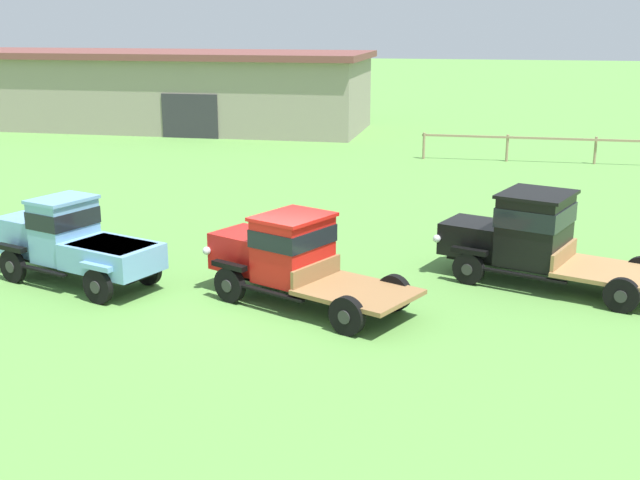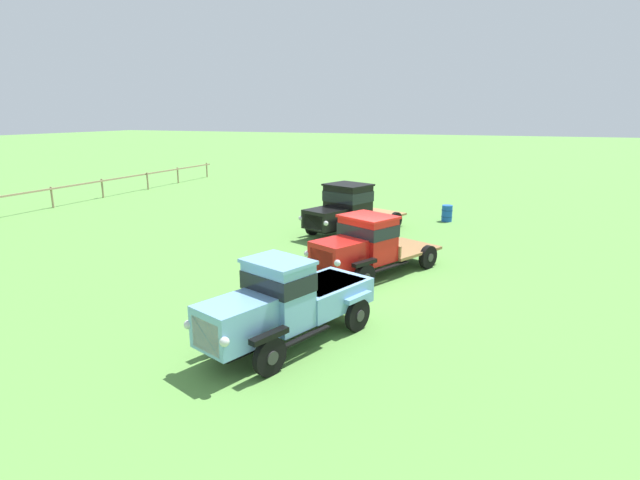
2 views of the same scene
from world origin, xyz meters
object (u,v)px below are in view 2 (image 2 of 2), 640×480
object	(u,v)px
vintage_truck_second_in_line	(365,245)
vintage_truck_midrow_center	(346,208)
oil_drum_beside_row	(447,213)
vintage_truck_foreground_near	(286,301)

from	to	relation	value
vintage_truck_second_in_line	vintage_truck_midrow_center	distance (m)	6.04
vintage_truck_second_in_line	vintage_truck_midrow_center	world-z (taller)	vintage_truck_midrow_center
vintage_truck_second_in_line	vintage_truck_midrow_center	xyz separation A→B (m)	(5.47, 2.57, 0.10)
oil_drum_beside_row	vintage_truck_second_in_line	bearing A→B (deg)	172.97
vintage_truck_midrow_center	oil_drum_beside_row	size ratio (longest dim) A/B	7.14
vintage_truck_midrow_center	oil_drum_beside_row	distance (m)	6.01
vintage_truck_second_in_line	oil_drum_beside_row	distance (m)	10.15
vintage_truck_midrow_center	oil_drum_beside_row	world-z (taller)	vintage_truck_midrow_center
vintage_truck_second_in_line	oil_drum_beside_row	size ratio (longest dim) A/B	6.54
vintage_truck_second_in_line	vintage_truck_foreground_near	bearing A→B (deg)	178.01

